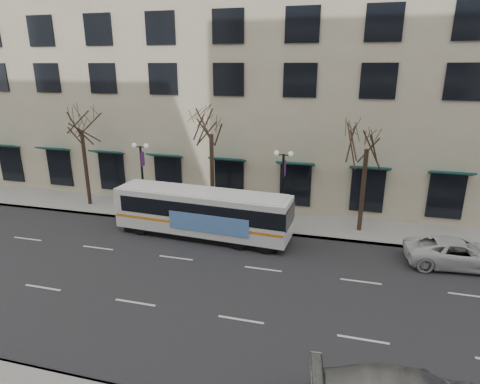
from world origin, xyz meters
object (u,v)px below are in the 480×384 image
(lamp_post_right, at_px, (283,185))
(white_pickup, at_px, (458,253))
(lamp_post_left, at_px, (142,175))
(city_bus, at_px, (203,212))
(tree_far_mid, at_px, (211,120))
(tree_far_left, at_px, (80,118))
(tree_far_right, at_px, (368,134))

(lamp_post_right, bearing_deg, white_pickup, -15.81)
(lamp_post_right, bearing_deg, lamp_post_left, 180.00)
(white_pickup, bearing_deg, city_bus, 84.53)
(tree_far_mid, bearing_deg, city_bus, -81.30)
(tree_far_left, distance_m, city_bus, 12.11)
(tree_far_right, xyz_separation_m, city_bus, (-9.50, -3.30, -4.78))
(tree_far_left, bearing_deg, lamp_post_left, -6.83)
(lamp_post_right, bearing_deg, tree_far_left, 177.71)
(lamp_post_right, distance_m, city_bus, 5.41)
(lamp_post_right, bearing_deg, city_bus, -149.08)
(tree_far_right, bearing_deg, city_bus, -160.85)
(tree_far_mid, bearing_deg, tree_far_left, -180.00)
(lamp_post_right, height_order, city_bus, lamp_post_right)
(tree_far_mid, distance_m, lamp_post_right, 6.41)
(lamp_post_left, relative_size, lamp_post_right, 1.00)
(tree_far_right, bearing_deg, lamp_post_left, -177.71)
(lamp_post_left, height_order, lamp_post_right, same)
(tree_far_mid, relative_size, lamp_post_right, 1.64)
(city_bus, bearing_deg, tree_far_mid, 102.64)
(tree_far_left, xyz_separation_m, lamp_post_right, (15.01, -0.60, -3.75))
(tree_far_mid, relative_size, tree_far_right, 1.06)
(tree_far_left, bearing_deg, lamp_post_right, -2.29)
(tree_far_left, bearing_deg, city_bus, -17.43)
(tree_far_right, bearing_deg, tree_far_left, 180.00)
(tree_far_right, relative_size, city_bus, 0.72)
(tree_far_right, height_order, lamp_post_left, tree_far_right)
(tree_far_left, relative_size, lamp_post_left, 1.60)
(white_pickup, bearing_deg, lamp_post_right, 69.22)
(tree_far_mid, xyz_separation_m, city_bus, (0.50, -3.30, -5.26))
(city_bus, bearing_deg, lamp_post_right, 34.86)
(lamp_post_left, relative_size, white_pickup, 0.97)
(lamp_post_right, bearing_deg, tree_far_right, 6.85)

